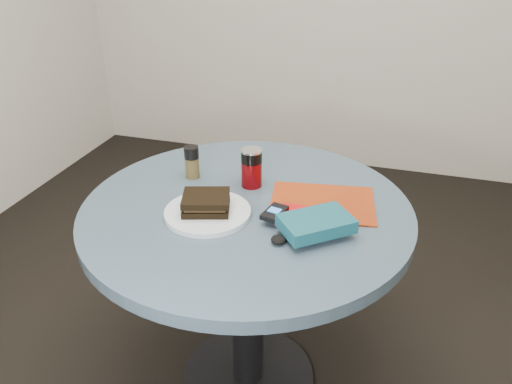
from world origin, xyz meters
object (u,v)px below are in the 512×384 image
(magazine, at_px, (322,203))
(headphones, at_px, (289,241))
(pepper_grinder, at_px, (192,162))
(novel, at_px, (316,224))
(plate, at_px, (208,213))
(sandwich, at_px, (206,203))
(soda_can, at_px, (252,168))
(table, at_px, (247,249))
(mp3_player, at_px, (275,213))
(red_book, at_px, (307,218))

(magazine, height_order, headphones, headphones)
(pepper_grinder, xyz_separation_m, magazine, (0.45, -0.05, -0.05))
(novel, bearing_deg, headphones, -172.45)
(plate, distance_m, sandwich, 0.03)
(sandwich, xyz_separation_m, magazine, (0.31, 0.16, -0.04))
(novel, xyz_separation_m, headphones, (-0.06, -0.06, -0.03))
(sandwich, height_order, soda_can, soda_can)
(table, distance_m, mp3_player, 0.22)
(plate, distance_m, mp3_player, 0.20)
(table, height_order, soda_can, soda_can)
(pepper_grinder, xyz_separation_m, headphones, (0.40, -0.29, -0.05))
(sandwich, height_order, magazine, sandwich)
(soda_can, relative_size, red_book, 0.78)
(magazine, bearing_deg, red_book, -111.21)
(plate, relative_size, red_book, 1.55)
(pepper_grinder, height_order, novel, pepper_grinder)
(soda_can, distance_m, magazine, 0.25)
(sandwich, relative_size, headphones, 1.61)
(plate, xyz_separation_m, magazine, (0.31, 0.16, -0.01))
(magazine, height_order, red_book, red_book)
(soda_can, distance_m, red_book, 0.28)
(pepper_grinder, bearing_deg, sandwich, -57.80)
(plate, bearing_deg, mp3_player, 7.84)
(sandwich, xyz_separation_m, mp3_player, (0.20, 0.02, -0.01))
(table, bearing_deg, pepper_grinder, 150.96)
(mp3_player, relative_size, headphones, 0.97)
(novel, height_order, mp3_player, novel)
(novel, distance_m, mp3_player, 0.13)
(plate, relative_size, soda_can, 2.00)
(table, height_order, plate, plate)
(magazine, relative_size, headphones, 3.12)
(red_book, height_order, novel, novel)
(sandwich, bearing_deg, plate, -31.66)
(pepper_grinder, bearing_deg, novel, -26.49)
(sandwich, relative_size, soda_can, 1.27)
(table, xyz_separation_m, plate, (-0.09, -0.09, 0.17))
(sandwich, height_order, pepper_grinder, pepper_grinder)
(mp3_player, bearing_deg, headphones, -57.58)
(headphones, bearing_deg, soda_can, 123.40)
(plate, height_order, pepper_grinder, pepper_grinder)
(pepper_grinder, relative_size, headphones, 1.10)
(table, relative_size, magazine, 3.21)
(red_book, distance_m, mp3_player, 0.09)
(mp3_player, xyz_separation_m, headphones, (0.07, -0.11, -0.02))
(red_book, distance_m, novel, 0.08)
(magazine, xyz_separation_m, red_book, (-0.03, -0.11, 0.01))
(soda_can, xyz_separation_m, mp3_player, (0.13, -0.19, -0.04))
(plate, xyz_separation_m, headphones, (0.26, -0.08, 0.00))
(sandwich, xyz_separation_m, red_book, (0.29, 0.05, -0.03))
(sandwich, bearing_deg, magazine, 27.02)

